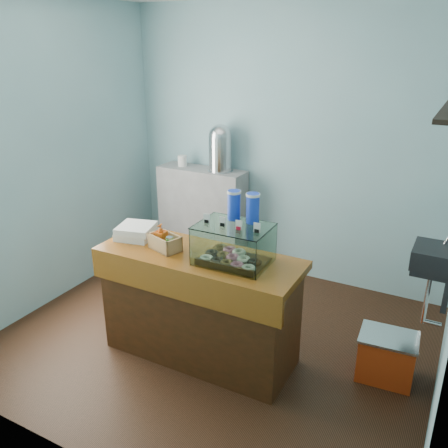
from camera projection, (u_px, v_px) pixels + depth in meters
The scene contains 9 objects.
ground at pixel (215, 338), 4.12m from camera, with size 3.50×3.50×0.00m, color black.
room_shell at pixel (218, 143), 3.50m from camera, with size 3.54×3.04×2.82m.
counter at pixel (200, 305), 3.75m from camera, with size 1.60×0.60×0.90m.
back_shelf at pixel (202, 216), 5.41m from camera, with size 1.00×0.32×1.10m, color #939396.
display_case at pixel (235, 240), 3.43m from camera, with size 0.53×0.39×0.51m.
condiment_crate at pixel (164, 241), 3.66m from camera, with size 0.28×0.22×0.19m.
pastry_boxes at pixel (136, 231), 3.88m from camera, with size 0.35×0.34×0.11m.
coffee_urn at pixel (220, 147), 5.01m from camera, with size 0.27×0.27×0.50m.
red_cooler at pixel (386, 357), 3.58m from camera, with size 0.44×0.35×0.37m.
Camera 1 is at (1.71, -3.04, 2.41)m, focal length 38.00 mm.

